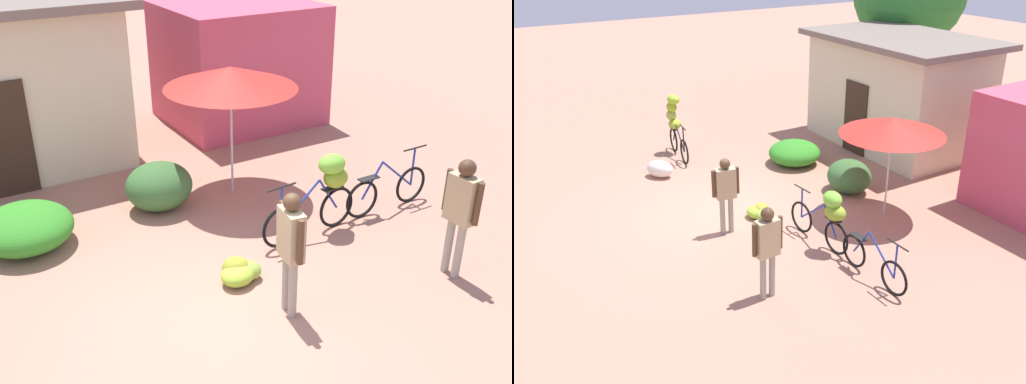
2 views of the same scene
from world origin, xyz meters
TOP-DOWN VIEW (x-y plane):
  - ground_plane at (0.00, 0.00)m, footprint 60.00×60.00m
  - shop_pink at (3.82, 6.36)m, footprint 3.20×2.80m
  - hedge_bush_front_left at (-1.66, 3.01)m, footprint 1.38×1.39m
  - hedge_bush_front_right at (0.50, 3.15)m, footprint 1.12×1.02m
  - market_umbrella at (1.85, 3.09)m, footprint 2.22×2.22m
  - bicycle_near_pile at (2.37, 1.12)m, footprint 1.75×0.47m
  - bicycle_center_loaded at (3.69, 1.17)m, footprint 1.71×0.14m
  - banana_pile_on_ground at (0.60, 0.62)m, footprint 0.73×0.64m
  - person_vendor at (0.79, -0.28)m, footprint 0.26×0.57m
  - person_bystander at (3.17, -0.72)m, footprint 0.22×0.58m

SIDE VIEW (x-z plane):
  - ground_plane at x=0.00m, z-range 0.00..0.00m
  - banana_pile_on_ground at x=0.60m, z-range -0.02..0.32m
  - hedge_bush_front_left at x=-1.66m, z-range 0.00..0.62m
  - bicycle_center_loaded at x=3.69m, z-range -0.15..0.85m
  - hedge_bush_front_right at x=0.50m, z-range 0.00..0.79m
  - bicycle_near_pile at x=2.37m, z-range 0.13..1.40m
  - person_vendor at x=0.79m, z-range 0.19..1.84m
  - person_bystander at x=3.17m, z-range 0.20..1.91m
  - shop_pink at x=3.82m, z-range 0.00..2.62m
  - market_umbrella at x=1.85m, z-range 0.93..3.16m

